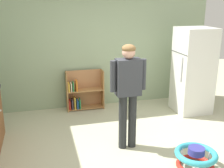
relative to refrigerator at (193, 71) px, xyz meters
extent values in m
plane|color=#BDBC9D|center=(-1.89, -1.44, -0.89)|extent=(12.00, 12.00, 0.00)
cube|color=#97AC89|center=(-1.89, 0.89, 0.46)|extent=(5.20, 0.06, 2.70)
sphere|color=silver|center=(-3.78, -0.43, -0.33)|extent=(0.04, 0.04, 0.04)
cube|color=white|center=(0.00, 0.00, 0.00)|extent=(0.70, 0.68, 1.78)
cylinder|color=silver|center=(-0.36, -0.17, 0.09)|extent=(0.02, 0.02, 0.50)
cube|color=#333333|center=(-0.35, 0.00, 0.39)|extent=(0.01, 0.67, 0.01)
cube|color=#B37F49|center=(-2.58, 0.67, -0.47)|extent=(0.02, 0.28, 0.85)
cube|color=#B37F49|center=(-1.80, 0.67, -0.47)|extent=(0.02, 0.28, 0.85)
cube|color=#B27A4F|center=(-2.19, 0.80, -0.47)|extent=(0.80, 0.02, 0.85)
cube|color=#B37F49|center=(-2.19, 0.67, -0.86)|extent=(0.76, 0.24, 0.02)
cube|color=#B37F49|center=(-2.19, 0.67, -0.46)|extent=(0.76, 0.24, 0.02)
cube|color=red|center=(-2.54, 0.64, -0.75)|extent=(0.03, 0.17, 0.20)
cube|color=gold|center=(-2.54, 0.64, -0.35)|extent=(0.03, 0.17, 0.19)
cube|color=#3E3947|center=(-2.48, 0.64, -0.75)|extent=(0.03, 0.17, 0.21)
cube|color=beige|center=(-2.49, 0.64, -0.36)|extent=(0.03, 0.17, 0.18)
cube|color=gold|center=(-2.42, 0.64, -0.72)|extent=(0.03, 0.17, 0.26)
cube|color=green|center=(-2.44, 0.64, -0.35)|extent=(0.02, 0.17, 0.20)
cube|color=#205295|center=(-2.36, 0.64, -0.76)|extent=(0.03, 0.17, 0.19)
cube|color=orange|center=(-2.37, 0.64, -0.33)|extent=(0.03, 0.17, 0.23)
cube|color=#238D4B|center=(-2.31, 0.64, -0.74)|extent=(0.02, 0.17, 0.21)
cylinder|color=#282A2D|center=(-1.88, -1.14, -0.44)|extent=(0.13, 0.13, 0.90)
cylinder|color=#282A2D|center=(-1.72, -1.14, -0.44)|extent=(0.13, 0.13, 0.90)
cube|color=#363940|center=(-1.80, -1.14, 0.30)|extent=(0.38, 0.22, 0.57)
cylinder|color=#363940|center=(-2.04, -1.14, 0.32)|extent=(0.09, 0.09, 0.48)
cylinder|color=#363940|center=(-1.56, -1.14, 0.32)|extent=(0.09, 0.09, 0.48)
sphere|color=#E2A78D|center=(-1.80, -1.14, 0.68)|extent=(0.20, 0.20, 0.20)
ellipsoid|color=brown|center=(-1.80, -1.14, 0.73)|extent=(0.21, 0.21, 0.13)
torus|color=red|center=(-1.04, -1.96, -0.86)|extent=(0.54, 0.54, 0.07)
torus|color=#34A6BA|center=(-1.04, -1.96, -0.67)|extent=(0.60, 0.60, 0.08)
cylinder|color=#37378E|center=(-1.04, -1.96, -0.62)|extent=(0.23, 0.23, 0.10)
cylinder|color=silver|center=(-0.81, -1.96, -0.76)|extent=(0.02, 0.02, 0.18)
cylinder|color=silver|center=(-1.15, -1.77, -0.76)|extent=(0.02, 0.02, 0.18)
cylinder|color=silver|center=(-1.15, -2.16, -0.76)|extent=(0.02, 0.02, 0.18)
camera|label=1|loc=(-3.07, -5.04, 1.43)|focal=44.73mm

